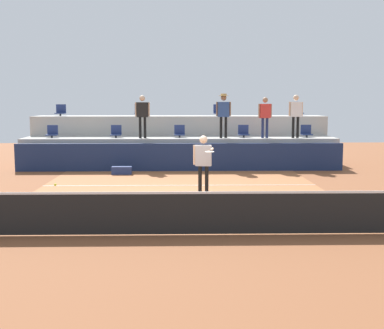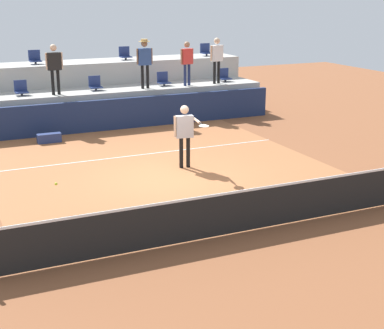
% 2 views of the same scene
% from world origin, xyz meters
% --- Properties ---
extents(ground_plane, '(40.00, 40.00, 0.00)m').
position_xyz_m(ground_plane, '(0.00, 0.00, 0.00)').
color(ground_plane, brown).
extents(court_inner_paint, '(9.00, 10.00, 0.01)m').
position_xyz_m(court_inner_paint, '(0.00, 1.00, 0.00)').
color(court_inner_paint, '#A36038').
rests_on(court_inner_paint, ground_plane).
extents(court_service_line, '(9.00, 0.06, 0.00)m').
position_xyz_m(court_service_line, '(0.00, 2.40, 0.01)').
color(court_service_line, silver).
rests_on(court_service_line, ground_plane).
extents(tennis_net, '(10.48, 0.08, 1.07)m').
position_xyz_m(tennis_net, '(0.00, -4.00, 0.50)').
color(tennis_net, black).
rests_on(tennis_net, ground_plane).
extents(sponsor_backboard, '(13.00, 0.16, 1.10)m').
position_xyz_m(sponsor_backboard, '(0.00, 6.00, 0.55)').
color(sponsor_backboard, navy).
rests_on(sponsor_backboard, ground_plane).
extents(seating_tier_lower, '(13.00, 1.80, 1.25)m').
position_xyz_m(seating_tier_lower, '(0.00, 7.30, 0.62)').
color(seating_tier_lower, '#ADAAA3').
rests_on(seating_tier_lower, ground_plane).
extents(seating_tier_upper, '(13.00, 1.80, 2.10)m').
position_xyz_m(seating_tier_upper, '(0.00, 9.10, 1.05)').
color(seating_tier_upper, '#ADAAA3').
rests_on(seating_tier_upper, ground_plane).
extents(stadium_chair_lower_left, '(0.44, 0.40, 0.52)m').
position_xyz_m(stadium_chair_lower_left, '(-2.66, 7.23, 1.46)').
color(stadium_chair_lower_left, '#2D2D33').
rests_on(stadium_chair_lower_left, seating_tier_lower).
extents(stadium_chair_lower_center, '(0.44, 0.40, 0.52)m').
position_xyz_m(stadium_chair_lower_center, '(-0.01, 7.23, 1.46)').
color(stadium_chair_lower_center, '#2D2D33').
rests_on(stadium_chair_lower_center, seating_tier_lower).
extents(stadium_chair_lower_right, '(0.44, 0.40, 0.52)m').
position_xyz_m(stadium_chair_lower_right, '(2.68, 7.23, 1.46)').
color(stadium_chair_lower_right, '#2D2D33').
rests_on(stadium_chair_lower_right, seating_tier_lower).
extents(stadium_chair_lower_far_right, '(0.44, 0.40, 0.52)m').
position_xyz_m(stadium_chair_lower_far_right, '(5.33, 7.23, 1.46)').
color(stadium_chair_lower_far_right, '#2D2D33').
rests_on(stadium_chair_lower_far_right, seating_tier_lower).
extents(stadium_chair_upper_left, '(0.44, 0.40, 0.52)m').
position_xyz_m(stadium_chair_upper_left, '(-1.81, 9.03, 2.31)').
color(stadium_chair_upper_left, '#2D2D33').
rests_on(stadium_chair_upper_left, seating_tier_upper).
extents(stadium_chair_upper_right, '(0.44, 0.40, 0.52)m').
position_xyz_m(stadium_chair_upper_right, '(1.75, 9.03, 2.31)').
color(stadium_chair_upper_right, '#2D2D33').
rests_on(stadium_chair_upper_right, seating_tier_upper).
extents(stadium_chair_upper_far_right, '(0.44, 0.40, 0.52)m').
position_xyz_m(stadium_chair_upper_far_right, '(5.36, 9.03, 2.31)').
color(stadium_chair_upper_far_right, '#2D2D33').
rests_on(stadium_chair_upper_far_right, seating_tier_upper).
extents(tennis_player, '(0.61, 1.27, 1.76)m').
position_xyz_m(tennis_player, '(0.69, 0.64, 1.09)').
color(tennis_player, black).
rests_on(tennis_player, ground_plane).
extents(spectator_in_grey, '(0.61, 0.24, 1.75)m').
position_xyz_m(spectator_in_grey, '(-1.53, 6.85, 2.31)').
color(spectator_in_grey, black).
rests_on(spectator_in_grey, seating_tier_lower).
extents(spectator_with_hat, '(0.61, 0.46, 1.82)m').
position_xyz_m(spectator_with_hat, '(1.80, 6.85, 2.38)').
color(spectator_with_hat, black).
rests_on(spectator_with_hat, seating_tier_lower).
extents(spectator_leaning_on_rail, '(0.59, 0.26, 1.67)m').
position_xyz_m(spectator_leaning_on_rail, '(3.51, 6.85, 2.25)').
color(spectator_leaning_on_rail, navy).
rests_on(spectator_leaning_on_rail, seating_tier_lower).
extents(spectator_in_white, '(0.61, 0.27, 1.77)m').
position_xyz_m(spectator_in_white, '(4.78, 6.85, 2.33)').
color(spectator_in_white, black).
rests_on(spectator_in_white, seating_tier_lower).
extents(tennis_ball, '(0.07, 0.07, 0.07)m').
position_xyz_m(tennis_ball, '(-3.24, -1.15, 0.61)').
color(tennis_ball, '#CCE033').
extents(equipment_bag, '(0.76, 0.28, 0.30)m').
position_xyz_m(equipment_bag, '(-2.21, 5.06, 0.15)').
color(equipment_bag, navy).
rests_on(equipment_bag, ground_plane).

